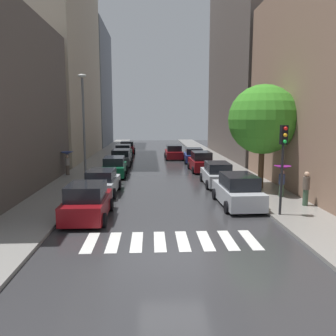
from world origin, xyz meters
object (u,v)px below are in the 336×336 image
object	(u,v)px
car_midroad	(174,152)
pedestrian_by_kerb	(306,188)
parked_car_right_third	(201,162)
parked_car_right_second	(217,175)
parked_car_left_fifth	(124,152)
traffic_light_right_corner	(283,150)
pedestrian_near_tree	(67,158)
parked_car_left_sixth	(127,148)
parked_car_right_nearest	(238,191)
parked_car_right_fourth	(194,156)
pedestrian_foreground	(282,174)
lamp_post_left	(84,121)
street_tree_right	(263,120)
parked_car_left_second	(102,183)
parked_car_left_fourth	(121,158)
parked_car_left_nearest	(87,202)
parked_car_left_third	(114,167)

from	to	relation	value
car_midroad	pedestrian_by_kerb	bearing A→B (deg)	-166.16
parked_car_right_third	car_midroad	bearing A→B (deg)	9.59
parked_car_right_second	parked_car_right_third	distance (m)	6.29
parked_car_left_fifth	traffic_light_right_corner	size ratio (longest dim) A/B	0.96
pedestrian_near_tree	parked_car_right_second	bearing A→B (deg)	86.25
parked_car_left_sixth	parked_car_right_nearest	xyz separation A→B (m)	(7.90, -27.72, 0.06)
car_midroad	pedestrian_by_kerb	xyz separation A→B (m)	(5.55, -21.80, 0.35)
parked_car_right_fourth	car_midroad	world-z (taller)	car_midroad
pedestrian_foreground	lamp_post_left	size ratio (longest dim) A/B	0.24
street_tree_right	parked_car_left_second	bearing A→B (deg)	-176.45
parked_car_right_nearest	traffic_light_right_corner	world-z (taller)	traffic_light_right_corner
pedestrian_by_kerb	parked_car_left_fourth	bearing A→B (deg)	166.17
parked_car_left_fourth	traffic_light_right_corner	bearing A→B (deg)	-153.67
parked_car_left_second	parked_car_right_second	bearing A→B (deg)	-70.80
traffic_light_right_corner	parked_car_left_fifth	bearing A→B (deg)	111.36
street_tree_right	pedestrian_foreground	bearing A→B (deg)	-80.43
parked_car_left_fourth	car_midroad	xyz separation A→B (m)	(5.66, 5.01, -0.01)
parked_car_left_nearest	pedestrian_near_tree	distance (m)	12.48
parked_car_left_nearest	parked_car_right_second	bearing A→B (deg)	-44.96
parked_car_left_second	parked_car_left_sixth	bearing A→B (deg)	2.25
parked_car_left_nearest	pedestrian_foreground	distance (m)	11.29
pedestrian_by_kerb	parked_car_left_nearest	bearing A→B (deg)	-130.73
pedestrian_by_kerb	parked_car_right_second	bearing A→B (deg)	161.47
parked_car_right_nearest	street_tree_right	bearing A→B (deg)	-34.52
pedestrian_near_tree	street_tree_right	distance (m)	15.62
parked_car_left_nearest	parked_car_left_second	distance (m)	5.27
parked_car_left_third	parked_car_right_second	xyz separation A→B (m)	(7.72, -4.22, 0.02)
parked_car_left_fifth	pedestrian_by_kerb	bearing A→B (deg)	-152.82
parked_car_left_fifth	lamp_post_left	distance (m)	15.55
parked_car_left_second	pedestrian_by_kerb	bearing A→B (deg)	-107.06
parked_car_left_third	parked_car_left_sixth	world-z (taller)	parked_car_left_sixth
parked_car_left_third	car_midroad	world-z (taller)	car_midroad
parked_car_right_nearest	lamp_post_left	world-z (taller)	lamp_post_left
parked_car_left_nearest	street_tree_right	xyz separation A→B (m)	(10.32, 5.91, 3.86)
parked_car_right_second	parked_car_left_fifth	bearing A→B (deg)	26.54
parked_car_left_second	parked_car_left_third	distance (m)	6.63
street_tree_right	parked_car_right_second	bearing A→B (deg)	145.60
pedestrian_near_tree	parked_car_right_nearest	bearing A→B (deg)	65.80
parked_car_left_fifth	pedestrian_by_kerb	size ratio (longest dim) A/B	2.25
parked_car_right_third	pedestrian_by_kerb	distance (m)	13.16
parked_car_right_second	pedestrian_by_kerb	world-z (taller)	pedestrian_by_kerb
pedestrian_near_tree	traffic_light_right_corner	size ratio (longest dim) A/B	0.44
car_midroad	parked_car_right_third	bearing A→B (deg)	-169.25
traffic_light_right_corner	car_midroad	bearing A→B (deg)	98.63
parked_car_left_fourth	parked_car_left_fifth	bearing A→B (deg)	1.92
parked_car_left_sixth	parked_car_right_third	bearing A→B (deg)	-155.66
parked_car_right_second	pedestrian_foreground	distance (m)	5.29
parked_car_left_fifth	street_tree_right	bearing A→B (deg)	-149.41
pedestrian_foreground	street_tree_right	bearing A→B (deg)	4.42
parked_car_left_second	parked_car_left_fourth	distance (m)	12.87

